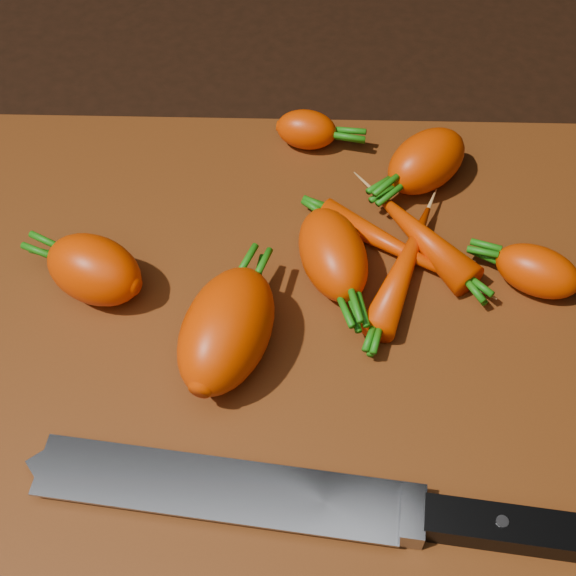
{
  "coord_description": "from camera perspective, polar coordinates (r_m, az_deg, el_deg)",
  "views": [
    {
      "loc": [
        0.01,
        -0.31,
        0.47
      ],
      "look_at": [
        0.0,
        0.01,
        0.03
      ],
      "focal_mm": 50.0,
      "sensor_mm": 36.0,
      "label": 1
    }
  ],
  "objects": [
    {
      "name": "ground",
      "position": [
        0.57,
        -0.02,
        -2.93
      ],
      "size": [
        2.0,
        2.0,
        0.01
      ],
      "primitive_type": "cube",
      "color": "black"
    },
    {
      "name": "cutting_board",
      "position": [
        0.56,
        -0.02,
        -2.3
      ],
      "size": [
        0.5,
        0.4,
        0.01
      ],
      "primitive_type": "cube",
      "color": "#6E320F",
      "rests_on": "ground"
    },
    {
      "name": "carrot_0",
      "position": [
        0.56,
        -13.62,
        1.27
      ],
      "size": [
        0.08,
        0.07,
        0.05
      ],
      "primitive_type": "ellipsoid",
      "rotation": [
        0.0,
        0.0,
        2.71
      ],
      "color": "#E03900",
      "rests_on": "cutting_board"
    },
    {
      "name": "carrot_1",
      "position": [
        0.56,
        3.21,
        2.41
      ],
      "size": [
        0.06,
        0.09,
        0.04
      ],
      "primitive_type": "ellipsoid",
      "rotation": [
        0.0,
        0.0,
        -1.29
      ],
      "color": "#E03900",
      "rests_on": "cutting_board"
    },
    {
      "name": "carrot_2",
      "position": [
        0.51,
        -4.38,
        -2.99
      ],
      "size": [
        0.08,
        0.11,
        0.06
      ],
      "primitive_type": "ellipsoid",
      "rotation": [
        0.0,
        0.0,
        1.28
      ],
      "color": "#E03900",
      "rests_on": "cutting_board"
    },
    {
      "name": "carrot_3",
      "position": [
        0.63,
        9.82,
        8.89
      ],
      "size": [
        0.08,
        0.08,
        0.04
      ],
      "primitive_type": "ellipsoid",
      "rotation": [
        0.0,
        0.0,
        3.88
      ],
      "color": "#E03900",
      "rests_on": "cutting_board"
    },
    {
      "name": "carrot_4",
      "position": [
        0.65,
        1.33,
        11.2
      ],
      "size": [
        0.05,
        0.04,
        0.03
      ],
      "primitive_type": "ellipsoid",
      "rotation": [
        0.0,
        0.0,
        -0.17
      ],
      "color": "#E03900",
      "rests_on": "cutting_board"
    },
    {
      "name": "carrot_5",
      "position": [
        0.58,
        17.33,
        1.15
      ],
      "size": [
        0.07,
        0.06,
        0.03
      ],
      "primitive_type": "ellipsoid",
      "rotation": [
        0.0,
        0.0,
        2.68
      ],
      "color": "#E03900",
      "rests_on": "cutting_board"
    },
    {
      "name": "carrot_6",
      "position": [
        0.57,
        8.24,
        1.51
      ],
      "size": [
        0.07,
        0.12,
        0.02
      ],
      "primitive_type": "ellipsoid",
      "rotation": [
        0.0,
        0.0,
        1.2
      ],
      "color": "#E03900",
      "rests_on": "cutting_board"
    },
    {
      "name": "carrot_7",
      "position": [
        0.58,
        7.44,
        3.02
      ],
      "size": [
        0.11,
        0.08,
        0.02
      ],
      "primitive_type": "ellipsoid",
      "rotation": [
        0.0,
        0.0,
        -0.59
      ],
      "color": "#E03900",
      "rests_on": "cutting_board"
    },
    {
      "name": "carrot_8",
      "position": [
        0.59,
        9.34,
        3.76
      ],
      "size": [
        0.08,
        0.1,
        0.03
      ],
      "primitive_type": "ellipsoid",
      "rotation": [
        0.0,
        0.0,
        2.21
      ],
      "color": "#E03900",
      "rests_on": "cutting_board"
    },
    {
      "name": "knife",
      "position": [
        0.48,
        -2.54,
        -14.38
      ],
      "size": [
        0.35,
        0.07,
        0.02
      ],
      "rotation": [
        0.0,
        0.0,
        -0.12
      ],
      "color": "gray",
      "rests_on": "cutting_board"
    }
  ]
}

